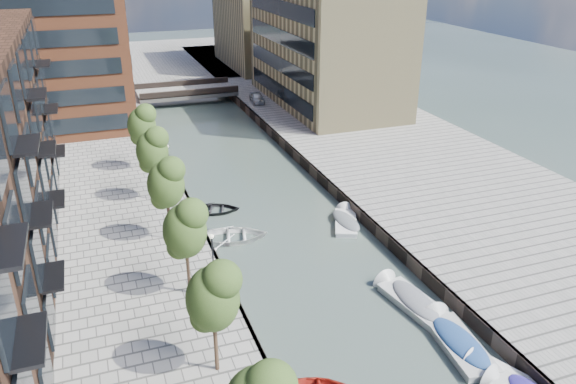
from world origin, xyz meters
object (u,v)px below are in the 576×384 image
tree_4 (166,182)px  sloop_3 (233,240)px  motorboat_1 (409,299)px  motorboat_2 (502,379)px  motorboat_4 (346,221)px  sloop_4 (214,212)px  tree_5 (152,148)px  tree_6 (142,123)px  car (257,98)px  bridge (186,92)px  tree_2 (213,295)px  motorboat_3 (455,340)px  tree_3 (185,227)px

tree_4 → sloop_3: 6.92m
motorboat_1 → motorboat_2: bearing=-83.1°
sloop_3 → motorboat_4: 8.94m
sloop_4 → motorboat_1: bearing=-136.7°
sloop_4 → motorboat_2: 25.35m
sloop_4 → motorboat_4: motorboat_4 is taller
tree_5 → motorboat_1: (12.47, -18.15, -5.09)m
tree_6 → sloop_3: tree_6 is taller
car → bridge: bearing=142.3°
tree_4 → motorboat_1: size_ratio=1.06×
tree_2 → motorboat_2: (13.37, -4.51, -5.22)m
bridge → motorboat_1: bridge is taller
motorboat_1 → motorboat_3: (0.36, -4.17, 0.00)m
tree_6 → sloop_4: size_ratio=1.41×
tree_4 → sloop_3: tree_4 is taller
tree_2 → sloop_4: size_ratio=1.41×
tree_6 → sloop_4: (4.18, -8.88, -5.31)m
tree_3 → motorboat_2: tree_3 is taller
tree_4 → car: size_ratio=1.56×
tree_4 → tree_5: size_ratio=1.00×
sloop_4 → motorboat_1: 18.26m
tree_2 → tree_4: (0.00, 14.00, 0.00)m
tree_2 → sloop_3: 15.68m
motorboat_1 → car: (3.83, 43.90, 1.43)m
tree_4 → tree_6: same height
bridge → sloop_4: bearing=-97.1°
tree_4 → motorboat_2: bearing=-54.2°
tree_5 → motorboat_4: size_ratio=1.23×
motorboat_1 → tree_4: bearing=138.2°
tree_4 → motorboat_4: bearing=-1.2°
motorboat_2 → bridge: bearing=94.8°
motorboat_4 → motorboat_2: bearing=-90.0°
tree_5 → sloop_4: (4.18, -1.88, -5.31)m
bridge → motorboat_4: bearing=-83.1°
bridge → tree_2: tree_2 is taller
tree_2 → tree_5: 21.00m
bridge → tree_6: tree_6 is taller
tree_6 → motorboat_3: 32.41m
motorboat_3 → sloop_4: bearing=112.9°
tree_2 → motorboat_2: size_ratio=1.23×
motorboat_1 → motorboat_2: 7.41m
tree_5 → car: size_ratio=1.56×
tree_6 → motorboat_2: tree_6 is taller
tree_2 → motorboat_3: (12.83, -1.32, -5.09)m
motorboat_1 → tree_5: bearing=124.5°
motorboat_3 → tree_4: bearing=130.0°
motorboat_2 → car: 51.37m
tree_5 → tree_6: (0.00, 7.00, 0.00)m
car → motorboat_3: bearing=-89.0°
tree_6 → motorboat_1: (12.47, -25.15, -5.09)m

